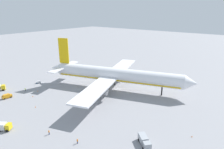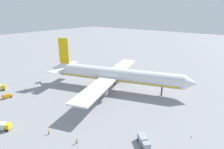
{
  "view_description": "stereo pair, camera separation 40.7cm",
  "coord_description": "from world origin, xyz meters",
  "px_view_note": "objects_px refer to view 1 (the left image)",
  "views": [
    {
      "loc": [
        57.66,
        -78.37,
        40.21
      ],
      "look_at": [
        -5.94,
        3.43,
        6.14
      ],
      "focal_mm": 31.54,
      "sensor_mm": 36.0,
      "label": 1
    },
    {
      "loc": [
        57.98,
        -78.12,
        40.21
      ],
      "look_at": [
        -5.94,
        3.43,
        6.14
      ],
      "focal_mm": 31.54,
      "sensor_mm": 36.0,
      "label": 2
    }
  ],
  "objects_px": {
    "traffic_cone_2": "(35,107)",
    "service_truck_3": "(144,141)",
    "airliner": "(115,75)",
    "service_truck_2": "(4,126)",
    "traffic_cone_3": "(38,91)",
    "ground_worker_2": "(25,89)",
    "ground_worker_3": "(77,141)",
    "service_van": "(7,96)",
    "baggage_cart_0": "(38,82)",
    "traffic_cone_4": "(33,96)",
    "ground_worker_0": "(49,132)",
    "traffic_cone_1": "(192,136)"
  },
  "relations": [
    {
      "from": "traffic_cone_2",
      "to": "service_truck_3",
      "type": "bearing_deg",
      "value": 8.12
    },
    {
      "from": "airliner",
      "to": "service_truck_3",
      "type": "relative_size",
      "value": 12.0
    },
    {
      "from": "airliner",
      "to": "traffic_cone_4",
      "type": "height_order",
      "value": "airliner"
    },
    {
      "from": "ground_worker_0",
      "to": "ground_worker_2",
      "type": "distance_m",
      "value": 44.47
    },
    {
      "from": "service_truck_3",
      "to": "baggage_cart_0",
      "type": "xyz_separation_m",
      "value": [
        -74.99,
        10.76,
        -0.74
      ]
    },
    {
      "from": "service_van",
      "to": "ground_worker_3",
      "type": "bearing_deg",
      "value": -2.64
    },
    {
      "from": "service_truck_2",
      "to": "traffic_cone_4",
      "type": "relative_size",
      "value": 9.19
    },
    {
      "from": "ground_worker_0",
      "to": "baggage_cart_0",
      "type": "bearing_deg",
      "value": 151.15
    },
    {
      "from": "ground_worker_2",
      "to": "traffic_cone_4",
      "type": "distance_m",
      "value": 9.72
    },
    {
      "from": "baggage_cart_0",
      "to": "ground_worker_0",
      "type": "bearing_deg",
      "value": -28.85
    },
    {
      "from": "ground_worker_3",
      "to": "ground_worker_2",
      "type": "bearing_deg",
      "value": 166.85
    },
    {
      "from": "ground_worker_2",
      "to": "ground_worker_3",
      "type": "distance_m",
      "value": 54.37
    },
    {
      "from": "service_van",
      "to": "traffic_cone_2",
      "type": "distance_m",
      "value": 19.58
    },
    {
      "from": "service_truck_2",
      "to": "traffic_cone_4",
      "type": "distance_m",
      "value": 27.83
    },
    {
      "from": "ground_worker_2",
      "to": "traffic_cone_2",
      "type": "bearing_deg",
      "value": -18.8
    },
    {
      "from": "traffic_cone_1",
      "to": "traffic_cone_2",
      "type": "xyz_separation_m",
      "value": [
        -60.11,
        -20.23,
        0.0
      ]
    },
    {
      "from": "airliner",
      "to": "service_van",
      "type": "xyz_separation_m",
      "value": [
        -33.73,
        -40.94,
        -6.83
      ]
    },
    {
      "from": "service_truck_2",
      "to": "traffic_cone_3",
      "type": "xyz_separation_m",
      "value": [
        -21.88,
        26.86,
        -1.21
      ]
    },
    {
      "from": "traffic_cone_3",
      "to": "ground_worker_0",
      "type": "bearing_deg",
      "value": -27.2
    },
    {
      "from": "service_truck_2",
      "to": "traffic_cone_3",
      "type": "height_order",
      "value": "service_truck_2"
    },
    {
      "from": "airliner",
      "to": "ground_worker_3",
      "type": "relative_size",
      "value": 46.57
    },
    {
      "from": "service_truck_2",
      "to": "traffic_cone_3",
      "type": "distance_m",
      "value": 34.67
    },
    {
      "from": "service_van",
      "to": "ground_worker_0",
      "type": "xyz_separation_m",
      "value": [
        40.7,
        -5.05,
        -0.16
      ]
    },
    {
      "from": "traffic_cone_1",
      "to": "ground_worker_0",
      "type": "bearing_deg",
      "value": -143.88
    },
    {
      "from": "traffic_cone_2",
      "to": "traffic_cone_4",
      "type": "relative_size",
      "value": 1.0
    },
    {
      "from": "airliner",
      "to": "baggage_cart_0",
      "type": "xyz_separation_m",
      "value": [
        -39.96,
        -20.12,
        -7.16
      ]
    },
    {
      "from": "service_van",
      "to": "traffic_cone_3",
      "type": "height_order",
      "value": "service_van"
    },
    {
      "from": "baggage_cart_0",
      "to": "traffic_cone_4",
      "type": "bearing_deg",
      "value": -40.41
    },
    {
      "from": "service_truck_3",
      "to": "ground_worker_3",
      "type": "xyz_separation_m",
      "value": [
        -16.96,
        -12.45,
        -0.6
      ]
    },
    {
      "from": "traffic_cone_3",
      "to": "traffic_cone_4",
      "type": "bearing_deg",
      "value": -51.83
    },
    {
      "from": "traffic_cone_2",
      "to": "baggage_cart_0",
      "type": "bearing_deg",
      "value": 145.14
    },
    {
      "from": "service_van",
      "to": "ground_worker_2",
      "type": "height_order",
      "value": "service_van"
    },
    {
      "from": "service_truck_3",
      "to": "service_van",
      "type": "height_order",
      "value": "service_truck_3"
    },
    {
      "from": "baggage_cart_0",
      "to": "traffic_cone_3",
      "type": "relative_size",
      "value": 5.67
    },
    {
      "from": "service_van",
      "to": "traffic_cone_2",
      "type": "relative_size",
      "value": 8.31
    },
    {
      "from": "service_truck_2",
      "to": "traffic_cone_4",
      "type": "bearing_deg",
      "value": 129.41
    },
    {
      "from": "service_truck_2",
      "to": "ground_worker_3",
      "type": "distance_m",
      "value": 27.89
    },
    {
      "from": "service_truck_2",
      "to": "ground_worker_0",
      "type": "height_order",
      "value": "service_truck_2"
    },
    {
      "from": "service_truck_3",
      "to": "ground_worker_0",
      "type": "height_order",
      "value": "service_truck_3"
    },
    {
      "from": "airliner",
      "to": "traffic_cone_2",
      "type": "xyz_separation_m",
      "value": [
        -14.39,
        -37.94,
        -7.59
      ]
    },
    {
      "from": "traffic_cone_1",
      "to": "ground_worker_3",
      "type": "bearing_deg",
      "value": -137.19
    },
    {
      "from": "traffic_cone_4",
      "to": "service_truck_2",
      "type": "bearing_deg",
      "value": -50.59
    },
    {
      "from": "baggage_cart_0",
      "to": "ground_worker_3",
      "type": "bearing_deg",
      "value": -21.79
    },
    {
      "from": "airliner",
      "to": "traffic_cone_4",
      "type": "distance_m",
      "value": 41.96
    },
    {
      "from": "ground_worker_2",
      "to": "traffic_cone_3",
      "type": "distance_m",
      "value": 6.55
    },
    {
      "from": "ground_worker_3",
      "to": "service_truck_2",
      "type": "bearing_deg",
      "value": -157.32
    },
    {
      "from": "ground_worker_0",
      "to": "ground_worker_3",
      "type": "distance_m",
      "value": 11.41
    },
    {
      "from": "service_van",
      "to": "traffic_cone_3",
      "type": "bearing_deg",
      "value": 73.04
    },
    {
      "from": "airliner",
      "to": "traffic_cone_3",
      "type": "height_order",
      "value": "airliner"
    },
    {
      "from": "airliner",
      "to": "ground_worker_2",
      "type": "bearing_deg",
      "value": -138.4
    }
  ]
}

